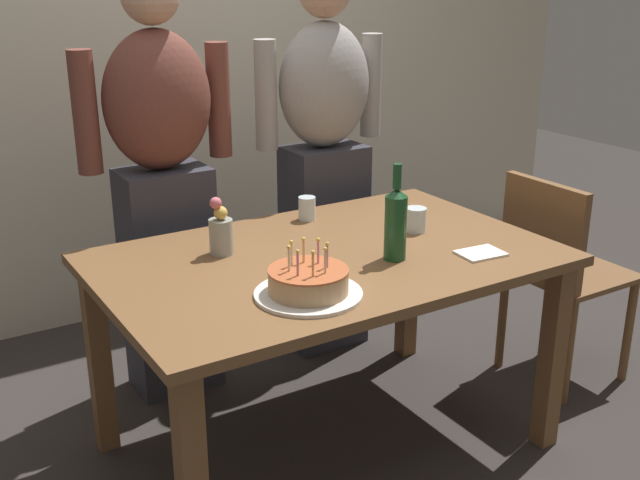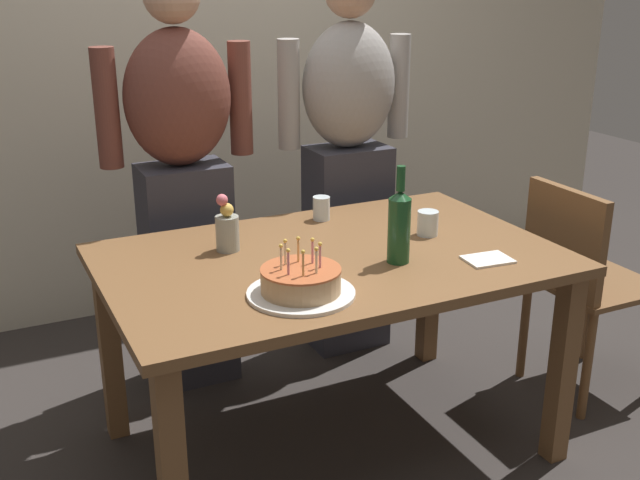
{
  "view_description": "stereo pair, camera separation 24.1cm",
  "coord_description": "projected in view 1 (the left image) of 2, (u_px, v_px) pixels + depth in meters",
  "views": [
    {
      "loc": [
        -1.29,
        -2.03,
        1.65
      ],
      "look_at": [
        -0.09,
        -0.1,
        0.84
      ],
      "focal_mm": 43.36,
      "sensor_mm": 36.0,
      "label": 1
    },
    {
      "loc": [
        -1.08,
        -2.15,
        1.65
      ],
      "look_at": [
        -0.09,
        -0.1,
        0.84
      ],
      "focal_mm": 43.36,
      "sensor_mm": 36.0,
      "label": 2
    }
  ],
  "objects": [
    {
      "name": "flower_vase",
      "position": [
        221.0,
        232.0,
        2.55
      ],
      "size": [
        0.08,
        0.08,
        0.2
      ],
      "color": "#999E93",
      "rests_on": "dining_table"
    },
    {
      "name": "water_glass_far",
      "position": [
        307.0,
        208.0,
        2.91
      ],
      "size": [
        0.06,
        0.06,
        0.09
      ],
      "primitive_type": "cylinder",
      "color": "silver",
      "rests_on": "dining_table"
    },
    {
      "name": "back_wall",
      "position": [
        151.0,
        44.0,
        3.62
      ],
      "size": [
        5.2,
        0.1,
        2.6
      ],
      "primitive_type": "cube",
      "color": "beige",
      "rests_on": "ground_plane"
    },
    {
      "name": "person_woman_cardigan",
      "position": [
        324.0,
        157.0,
        3.31
      ],
      "size": [
        0.61,
        0.27,
        1.66
      ],
      "rotation": [
        0.0,
        0.0,
        3.14
      ],
      "color": "#33333D",
      "rests_on": "ground_plane"
    },
    {
      "name": "water_glass_near",
      "position": [
        416.0,
        220.0,
        2.78
      ],
      "size": [
        0.08,
        0.08,
        0.09
      ],
      "primitive_type": "cylinder",
      "color": "silver",
      "rests_on": "dining_table"
    },
    {
      "name": "wine_bottle",
      "position": [
        396.0,
        222.0,
        2.49
      ],
      "size": [
        0.07,
        0.07,
        0.32
      ],
      "color": "#194723",
      "rests_on": "dining_table"
    },
    {
      "name": "dining_table",
      "position": [
        327.0,
        281.0,
        2.61
      ],
      "size": [
        1.5,
        0.96,
        0.74
      ],
      "color": "brown",
      "rests_on": "ground_plane"
    },
    {
      "name": "birthday_cake",
      "position": [
        308.0,
        284.0,
        2.24
      ],
      "size": [
        0.32,
        0.32,
        0.16
      ],
      "color": "white",
      "rests_on": "dining_table"
    },
    {
      "name": "ground_plane",
      "position": [
        326.0,
        444.0,
        2.82
      ],
      "size": [
        10.0,
        10.0,
        0.0
      ],
      "primitive_type": "plane",
      "color": "#332D2B"
    },
    {
      "name": "dining_chair",
      "position": [
        556.0,
        264.0,
        3.1
      ],
      "size": [
        0.42,
        0.42,
        0.87
      ],
      "rotation": [
        0.0,
        0.0,
        1.57
      ],
      "color": "brown",
      "rests_on": "ground_plane"
    },
    {
      "name": "napkin_stack",
      "position": [
        481.0,
        253.0,
        2.57
      ],
      "size": [
        0.16,
        0.13,
        0.01
      ],
      "primitive_type": "cube",
      "rotation": [
        0.0,
        0.0,
        -0.09
      ],
      "color": "white",
      "rests_on": "dining_table"
    },
    {
      "name": "person_man_bearded",
      "position": [
        163.0,
        181.0,
        2.95
      ],
      "size": [
        0.61,
        0.27,
        1.66
      ],
      "rotation": [
        0.0,
        0.0,
        3.14
      ],
      "color": "#33333D",
      "rests_on": "ground_plane"
    }
  ]
}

